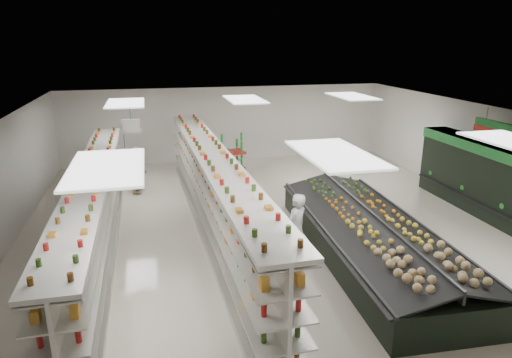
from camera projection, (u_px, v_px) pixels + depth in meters
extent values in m
plane|color=beige|center=(275.00, 229.00, 12.98)|extent=(16.00, 16.00, 0.00)
cube|color=white|center=(276.00, 117.00, 12.04)|extent=(14.00, 16.00, 0.02)
cube|color=white|center=(226.00, 124.00, 19.95)|extent=(14.00, 0.02, 3.20)
cube|color=white|center=(494.00, 160.00, 14.04)|extent=(0.02, 16.00, 3.20)
cube|color=black|center=(505.00, 211.00, 12.80)|extent=(0.55, 7.80, 0.15)
cube|color=white|center=(126.00, 161.00, 9.48)|extent=(0.50, 0.06, 0.40)
cube|color=#AC2213|center=(126.00, 161.00, 9.48)|extent=(0.52, 0.02, 0.12)
cylinder|color=black|center=(125.00, 147.00, 9.39)|extent=(0.01, 0.01, 0.50)
cube|color=white|center=(131.00, 126.00, 13.20)|extent=(0.50, 0.06, 0.40)
cube|color=#AC2213|center=(131.00, 126.00, 13.20)|extent=(0.52, 0.02, 0.12)
cylinder|color=black|center=(130.00, 116.00, 13.11)|extent=(0.01, 0.01, 0.50)
cylinder|color=black|center=(487.00, 116.00, 13.17)|extent=(0.01, 0.01, 0.50)
cube|color=beige|center=(99.00, 245.00, 11.79)|extent=(0.96, 11.67, 0.12)
cube|color=beige|center=(96.00, 213.00, 11.52)|extent=(0.14, 11.66, 1.94)
cube|color=beige|center=(92.00, 174.00, 11.22)|extent=(0.96, 11.67, 0.08)
cube|color=beige|center=(90.00, 242.00, 11.70)|extent=(0.51, 11.57, 0.03)
cube|color=beige|center=(88.00, 227.00, 11.58)|extent=(0.51, 11.57, 0.03)
cube|color=beige|center=(86.00, 211.00, 11.45)|extent=(0.51, 11.57, 0.03)
cube|color=beige|center=(84.00, 195.00, 11.33)|extent=(0.51, 11.57, 0.03)
cube|color=beige|center=(82.00, 179.00, 11.20)|extent=(0.51, 11.57, 0.03)
cube|color=beige|center=(108.00, 240.00, 11.80)|extent=(0.51, 11.57, 0.03)
cube|color=beige|center=(106.00, 225.00, 11.68)|extent=(0.51, 11.57, 0.03)
cube|color=beige|center=(105.00, 210.00, 11.55)|extent=(0.51, 11.57, 0.03)
cube|color=beige|center=(103.00, 194.00, 11.43)|extent=(0.51, 11.57, 0.03)
cube|color=beige|center=(101.00, 178.00, 11.30)|extent=(0.51, 11.57, 0.03)
cube|color=beige|center=(215.00, 228.00, 12.84)|extent=(1.35, 12.83, 0.13)
cube|color=beige|center=(214.00, 195.00, 12.54)|extent=(0.45, 12.80, 2.13)
cube|color=beige|center=(213.00, 156.00, 12.21)|extent=(1.35, 12.83, 0.09)
cube|color=beige|center=(206.00, 225.00, 12.74)|extent=(0.85, 12.71, 0.03)
cube|color=beige|center=(206.00, 209.00, 12.60)|extent=(0.85, 12.71, 0.03)
cube|color=beige|center=(205.00, 193.00, 12.46)|extent=(0.85, 12.71, 0.03)
cube|color=beige|center=(205.00, 177.00, 12.33)|extent=(0.85, 12.71, 0.03)
cube|color=beige|center=(204.00, 160.00, 12.19)|extent=(0.85, 12.71, 0.03)
cube|color=beige|center=(224.00, 223.00, 12.86)|extent=(0.85, 12.71, 0.03)
cube|color=beige|center=(223.00, 208.00, 12.72)|extent=(0.85, 12.71, 0.03)
cube|color=beige|center=(223.00, 192.00, 12.58)|extent=(0.85, 12.71, 0.03)
cube|color=beige|center=(222.00, 176.00, 12.45)|extent=(0.85, 12.71, 0.03)
cube|color=beige|center=(222.00, 159.00, 12.31)|extent=(0.85, 12.71, 0.03)
cube|color=black|center=(371.00, 241.00, 11.30)|extent=(2.89, 7.54, 0.74)
cube|color=#262626|center=(325.00, 230.00, 10.98)|extent=(0.42, 7.42, 0.06)
cube|color=#262626|center=(419.00, 223.00, 11.40)|extent=(0.42, 7.42, 0.06)
cube|color=black|center=(347.00, 224.00, 11.04)|extent=(1.71, 7.37, 0.38)
cube|color=black|center=(398.00, 221.00, 11.27)|extent=(1.71, 7.37, 0.38)
cube|color=#262626|center=(373.00, 218.00, 11.13)|extent=(0.40, 7.31, 0.27)
cube|color=#AC2213|center=(230.00, 169.00, 18.64)|extent=(1.20, 0.89, 0.18)
cube|color=red|center=(230.00, 152.00, 18.44)|extent=(1.25, 0.95, 0.09)
imported|color=silver|center=(296.00, 230.00, 10.70)|extent=(0.77, 0.72, 1.77)
imported|color=tan|center=(138.00, 169.00, 15.87)|extent=(0.57, 0.84, 1.63)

